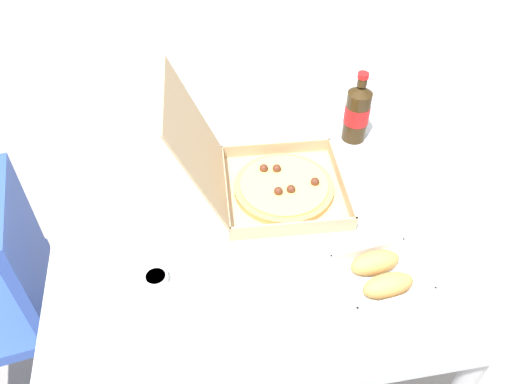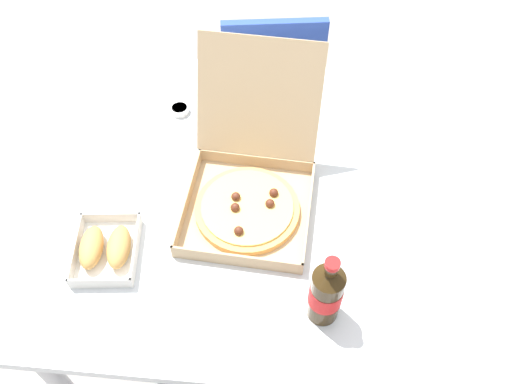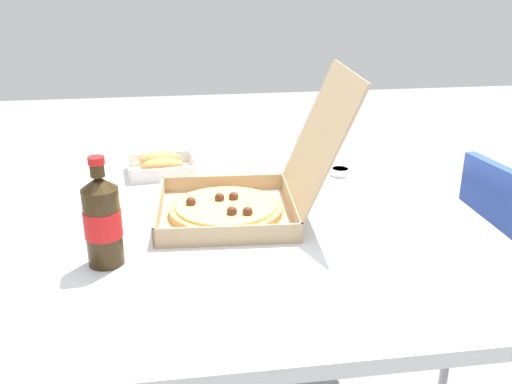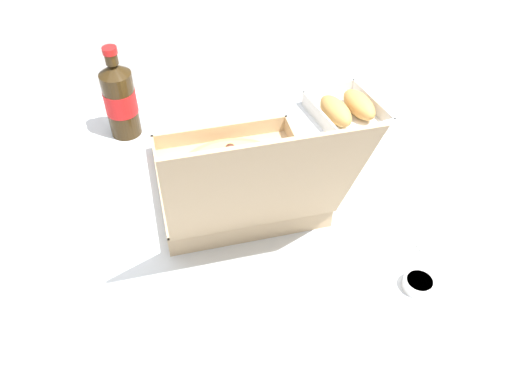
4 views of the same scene
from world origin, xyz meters
name	(u,v)px [view 1 (image 1 of 4)]	position (x,y,z in m)	size (l,w,h in m)	color
ground_plane	(255,336)	(0.00, 0.00, 0.00)	(10.00, 10.00, 0.00)	gray
dining_table	(255,213)	(0.00, 0.00, 0.67)	(1.12, 1.05, 0.75)	silver
pizza_box_open	(269,180)	(-0.01, -0.04, 0.80)	(0.35, 0.47, 0.34)	tan
bread_side_box	(381,275)	(-0.34, -0.23, 0.78)	(0.17, 0.21, 0.06)	white
cola_bottle	(357,112)	(0.19, -0.34, 0.85)	(0.07, 0.07, 0.22)	#33230F
paper_menu	(227,328)	(-0.40, 0.13, 0.75)	(0.21, 0.15, 0.00)	white
dipping_sauce_cup	(156,278)	(-0.25, 0.27, 0.76)	(0.06, 0.06, 0.02)	white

